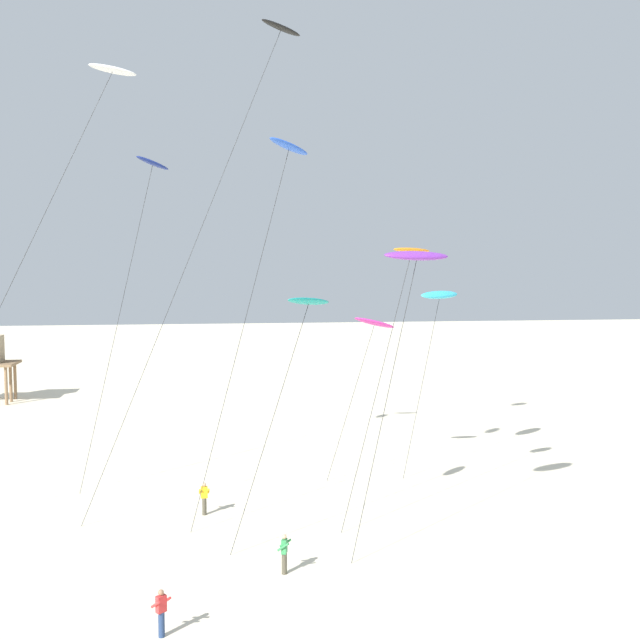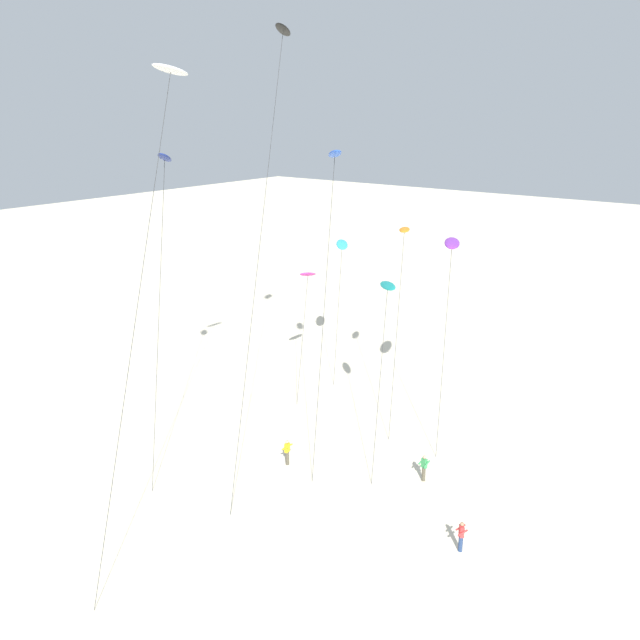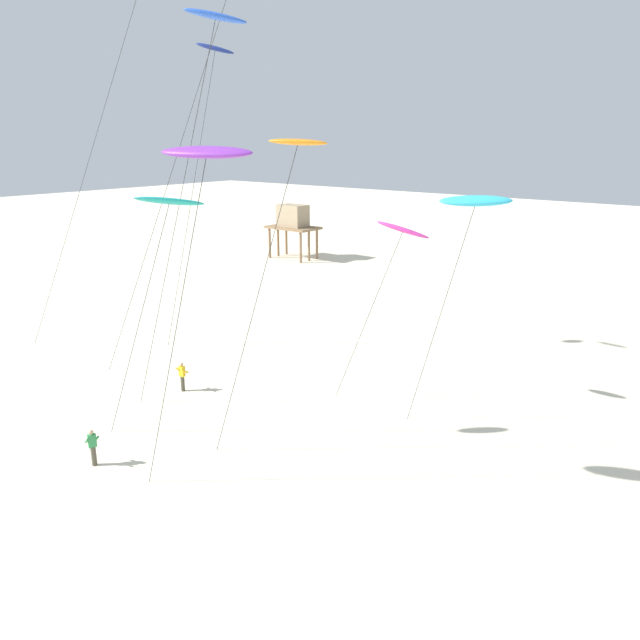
% 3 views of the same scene
% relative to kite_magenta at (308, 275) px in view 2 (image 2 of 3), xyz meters
% --- Properties ---
extents(ground_plane, '(260.00, 260.00, 0.00)m').
position_rel_kite_magenta_xyz_m(ground_plane, '(-3.16, -17.61, -9.14)').
color(ground_plane, beige).
extents(kite_magenta, '(4.49, 2.04, 9.72)m').
position_rel_kite_magenta_xyz_m(kite_magenta, '(0.00, 0.00, 0.00)').
color(kite_magenta, '#D8339E').
rests_on(kite_magenta, ground).
extents(kite_black, '(11.43, 5.22, 25.69)m').
position_rel_kite_magenta_xyz_m(kite_black, '(-5.91, -2.89, 15.73)').
color(kite_black, black).
rests_on(kite_black, ground).
extents(kite_white, '(11.24, 4.64, 23.15)m').
position_rel_kite_magenta_xyz_m(kite_white, '(-14.75, -3.16, 13.11)').
color(kite_white, white).
rests_on(kite_white, ground).
extents(kite_purple, '(4.83, 2.39, 13.38)m').
position_rel_kite_magenta_xyz_m(kite_purple, '(-0.56, -11.82, 3.90)').
color(kite_purple, purple).
rests_on(kite_purple, ground).
extents(kite_blue, '(6.17, 3.26, 18.89)m').
position_rel_kite_magenta_xyz_m(kite_blue, '(-5.70, -6.53, 9.17)').
color(kite_blue, blue).
rests_on(kite_blue, ground).
extents(kite_orange, '(4.86, 2.41, 13.56)m').
position_rel_kite_magenta_xyz_m(kite_orange, '(0.16, -8.00, 4.10)').
color(kite_orange, orange).
rests_on(kite_orange, ground).
extents(kite_teal, '(4.93, 2.80, 11.39)m').
position_rel_kite_magenta_xyz_m(kite_teal, '(-5.11, -10.02, 1.81)').
color(kite_teal, teal).
rests_on(kite_teal, ground).
extents(kite_cyan, '(3.99, 2.59, 11.21)m').
position_rel_kite_magenta_xyz_m(kite_cyan, '(3.90, -0.35, 1.70)').
color(kite_cyan, '#33BFE0').
rests_on(kite_cyan, ground).
extents(kite_navy, '(5.17, 2.72, 18.86)m').
position_rel_kite_magenta_xyz_m(kite_navy, '(-12.91, -0.15, 9.02)').
color(kite_navy, navy).
rests_on(kite_navy, ground).
extents(kite_flyer_nearest, '(0.73, 0.72, 1.67)m').
position_rel_kite_magenta_xyz_m(kite_flyer_nearest, '(-11.10, -18.32, -8.24)').
color(kite_flyer_nearest, navy).
rests_on(kite_flyer_nearest, ground).
extents(kite_flyer_middle, '(0.56, 0.54, 1.67)m').
position_rel_kite_magenta_xyz_m(kite_flyer_middle, '(-10.00, -6.19, -8.24)').
color(kite_flyer_middle, '#4C4738').
rests_on(kite_flyer_middle, ground).
extents(kite_flyer_furthest, '(0.63, 0.65, 1.67)m').
position_rel_kite_magenta_xyz_m(kite_flyer_furthest, '(-6.53, -13.78, -8.24)').
color(kite_flyer_furthest, '#4C4738').
rests_on(kite_flyer_furthest, ground).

